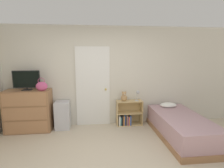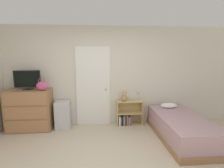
{
  "view_description": "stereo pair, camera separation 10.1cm",
  "coord_description": "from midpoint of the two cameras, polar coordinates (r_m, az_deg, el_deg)",
  "views": [
    {
      "loc": [
        -0.16,
        -2.36,
        1.85
      ],
      "look_at": [
        0.31,
        1.86,
        1.12
      ],
      "focal_mm": 28.0,
      "sensor_mm": 36.0,
      "label": 1
    },
    {
      "loc": [
        -0.06,
        -2.37,
        1.85
      ],
      "look_at": [
        0.31,
        1.86,
        1.12
      ],
      "focal_mm": 28.0,
      "sensor_mm": 36.0,
      "label": 2
    }
  ],
  "objects": [
    {
      "name": "dresser",
      "position": [
        4.72,
        -24.78,
        -7.74
      ],
      "size": [
        1.05,
        0.46,
        1.01
      ],
      "color": "#996B47",
      "rests_on": "ground_plane"
    },
    {
      "name": "bed",
      "position": [
        4.29,
        22.13,
        -12.9
      ],
      "size": [
        0.97,
        1.93,
        0.6
      ],
      "color": "#996B47",
      "rests_on": "ground_plane"
    },
    {
      "name": "handbag",
      "position": [
        4.35,
        -21.26,
        -0.57
      ],
      "size": [
        0.26,
        0.13,
        0.31
      ],
      "color": "#C64C7F",
      "rests_on": "dresser"
    },
    {
      "name": "door_closed",
      "position": [
        4.53,
        -5.54,
        -0.86
      ],
      "size": [
        0.86,
        0.09,
        2.04
      ],
      "color": "white",
      "rests_on": "ground_plane"
    },
    {
      "name": "bookshelf",
      "position": [
        4.69,
        5.62,
        -10.26
      ],
      "size": [
        0.67,
        0.27,
        0.65
      ],
      "color": "tan",
      "rests_on": "ground_plane"
    },
    {
      "name": "tv",
      "position": [
        4.57,
        -25.41,
        1.28
      ],
      "size": [
        0.61,
        0.16,
        0.46
      ],
      "color": "black",
      "rests_on": "dresser"
    },
    {
      "name": "storage_bin",
      "position": [
        4.61,
        -15.11,
        -9.65
      ],
      "size": [
        0.36,
        0.35,
        0.69
      ],
      "color": "silver",
      "rests_on": "ground_plane"
    },
    {
      "name": "desk_lamp",
      "position": [
        4.54,
        9.09,
        -3.14
      ],
      "size": [
        0.11,
        0.11,
        0.28
      ],
      "color": "#B2B2B7",
      "rests_on": "bookshelf"
    },
    {
      "name": "teddy_bear",
      "position": [
        4.52,
        4.63,
        -4.24
      ],
      "size": [
        0.16,
        0.16,
        0.25
      ],
      "color": "tan",
      "rests_on": "bookshelf"
    },
    {
      "name": "wall_back",
      "position": [
        4.55,
        -3.62,
        2.47
      ],
      "size": [
        10.0,
        0.06,
        2.55
      ],
      "color": "beige",
      "rests_on": "ground_plane"
    }
  ]
}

